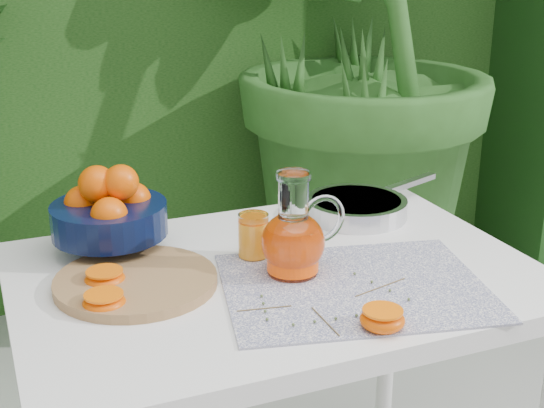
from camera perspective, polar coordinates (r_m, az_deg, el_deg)
name	(u,v)px	position (r m, az deg, el deg)	size (l,w,h in m)	color
potted_plant_right	(335,35)	(2.75, 4.73, 12.56)	(2.06, 2.06, 2.06)	#2C5C1F
white_table	(276,307)	(1.51, 0.29, -7.80)	(1.00, 0.70, 0.75)	white
placemat	(354,287)	(1.41, 6.21, -6.21)	(0.48, 0.37, 0.00)	#0E164E
cutting_board	(136,281)	(1.43, -10.21, -5.76)	(0.30, 0.30, 0.02)	#A07A48
fruit_bowl	(109,212)	(1.57, -12.17, -0.57)	(0.27, 0.27, 0.19)	black
juice_pitcher	(294,239)	(1.43, 1.68, -2.65)	(0.18, 0.13, 0.20)	white
juice_tumbler	(253,237)	(1.51, -1.41, -2.46)	(0.07, 0.07, 0.09)	white
saute_pan	(357,206)	(1.76, 6.43, -0.18)	(0.43, 0.30, 0.04)	silver
orange_halves	(192,300)	(1.33, -6.01, -7.17)	(0.51, 0.43, 0.04)	#E75602
thyme_sprigs	(327,304)	(1.34, 4.17, -7.51)	(0.34, 0.20, 0.01)	brown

